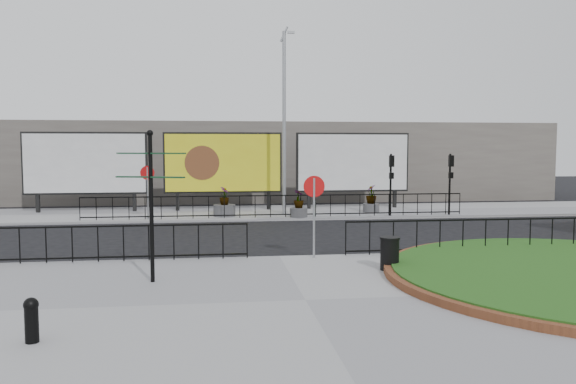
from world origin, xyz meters
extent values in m
plane|color=black|center=(0.00, 0.00, 0.00)|extent=(90.00, 90.00, 0.00)
cube|color=gray|center=(0.00, -5.00, 0.06)|extent=(30.00, 10.00, 0.12)
cube|color=gray|center=(0.00, 12.00, 0.06)|extent=(44.00, 6.00, 0.12)
cylinder|color=gray|center=(-5.00, 9.40, 1.32)|extent=(0.07, 0.07, 2.40)
cylinder|color=#A70B0C|center=(-5.00, 9.40, 2.27)|extent=(0.64, 0.03, 0.64)
cylinder|color=white|center=(-5.00, 9.42, 2.27)|extent=(0.50, 0.03, 0.50)
cylinder|color=gray|center=(1.00, -0.40, 1.32)|extent=(0.07, 0.07, 2.40)
cylinder|color=#A70B0C|center=(1.00, -0.40, 2.27)|extent=(0.64, 0.03, 0.64)
cylinder|color=white|center=(1.00, -0.38, 2.27)|extent=(0.50, 0.03, 0.50)
cube|color=black|center=(-10.90, 13.00, 0.62)|extent=(0.18, 0.18, 1.00)
cube|color=black|center=(-6.10, 13.00, 0.62)|extent=(0.18, 0.18, 1.00)
cube|color=black|center=(-8.50, 13.00, 2.62)|extent=(6.20, 0.25, 3.20)
cube|color=silver|center=(-8.50, 12.84, 2.62)|extent=(6.00, 0.06, 3.00)
cube|color=black|center=(-3.90, 13.00, 0.62)|extent=(0.18, 0.18, 1.00)
cube|color=black|center=(0.90, 13.00, 0.62)|extent=(0.18, 0.18, 1.00)
cube|color=black|center=(-1.50, 13.00, 2.62)|extent=(6.20, 0.25, 3.20)
cube|color=yellow|center=(-1.50, 12.84, 2.62)|extent=(6.00, 0.06, 3.00)
cube|color=black|center=(3.10, 13.00, 0.62)|extent=(0.18, 0.18, 1.00)
cube|color=black|center=(7.90, 13.00, 0.62)|extent=(0.18, 0.18, 1.00)
cube|color=black|center=(5.50, 13.00, 2.62)|extent=(6.20, 0.25, 3.20)
cube|color=silver|center=(5.50, 12.84, 2.62)|extent=(6.00, 0.06, 3.00)
cylinder|color=gray|center=(1.50, 11.00, 4.62)|extent=(0.18, 0.18, 9.00)
cylinder|color=gray|center=(1.50, 11.00, 8.97)|extent=(0.43, 0.10, 0.77)
cube|color=gray|center=(1.85, 11.00, 9.07)|extent=(0.35, 0.15, 0.12)
cylinder|color=black|center=(6.50, 9.40, 1.62)|extent=(0.10, 0.10, 3.00)
cube|color=black|center=(6.50, 9.28, 2.77)|extent=(0.22, 0.18, 0.55)
cube|color=black|center=(6.50, 9.28, 2.07)|extent=(0.20, 0.16, 0.30)
cylinder|color=black|center=(9.50, 9.40, 1.62)|extent=(0.10, 0.10, 3.00)
cube|color=black|center=(9.50, 9.28, 2.77)|extent=(0.22, 0.18, 0.55)
cube|color=black|center=(9.50, 9.28, 2.07)|extent=(0.20, 0.16, 0.30)
cube|color=#666059|center=(0.00, 22.00, 2.50)|extent=(40.00, 10.00, 5.00)
cylinder|color=black|center=(-3.48, -2.88, 1.92)|extent=(0.10, 0.10, 3.60)
sphere|color=black|center=(-3.48, -2.88, 3.78)|extent=(0.16, 0.16, 0.16)
cube|color=#0E341C|center=(-3.90, -2.71, 3.29)|extent=(0.84, 0.45, 0.03)
cube|color=#0E341C|center=(-3.04, -2.98, 3.29)|extent=(0.86, 0.34, 0.03)
cube|color=#0E341C|center=(-3.91, -2.76, 2.71)|extent=(0.85, 0.38, 0.03)
cube|color=#0E341C|center=(-3.06, -3.04, 2.71)|extent=(0.84, 0.45, 0.03)
cylinder|color=black|center=(-5.04, -7.03, 0.43)|extent=(0.23, 0.23, 0.63)
sphere|color=black|center=(-5.04, -7.03, 0.77)|extent=(0.25, 0.25, 0.25)
cylinder|color=black|center=(2.74, -2.33, 0.54)|extent=(0.51, 0.51, 0.84)
cylinder|color=black|center=(2.74, -2.33, 0.99)|extent=(0.54, 0.54, 0.06)
cylinder|color=#4C4C4F|center=(-1.50, 10.22, 0.39)|extent=(1.06, 1.06, 0.55)
imported|color=#254612|center=(-1.50, 10.22, 1.10)|extent=(0.63, 0.63, 0.86)
cylinder|color=#4C4C4F|center=(2.00, 9.40, 0.34)|extent=(0.84, 0.84, 0.44)
imported|color=#254612|center=(2.00, 9.40, 0.99)|extent=(0.66, 0.66, 0.87)
cylinder|color=#4C4C4F|center=(6.00, 11.00, 0.34)|extent=(0.84, 0.84, 0.44)
imported|color=#254612|center=(6.00, 11.00, 1.04)|extent=(0.58, 0.58, 0.96)
camera|label=1|loc=(-1.92, -16.82, 3.43)|focal=35.00mm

